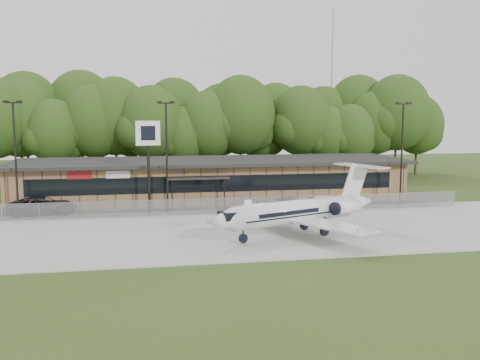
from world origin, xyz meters
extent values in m
plane|color=#314518|center=(0.00, 0.00, 0.00)|extent=(160.00, 160.00, 0.00)
cube|color=#9E9B93|center=(0.00, 8.00, 0.04)|extent=(64.00, 18.00, 0.08)
cube|color=#383835|center=(0.00, 19.50, 0.03)|extent=(50.00, 9.00, 0.06)
cube|color=#875B43|center=(0.00, 24.00, 2.00)|extent=(40.00, 10.00, 4.00)
cube|color=black|center=(0.00, 18.98, 2.30)|extent=(36.00, 0.08, 1.60)
cube|color=black|center=(0.00, 23.50, 4.15)|extent=(41.00, 11.50, 0.30)
cube|color=black|center=(-2.00, 18.40, 3.00)|extent=(6.00, 1.60, 0.20)
cube|color=maroon|center=(-13.00, 18.95, 3.40)|extent=(2.20, 0.06, 0.70)
cube|color=silver|center=(-9.50, 18.95, 3.40)|extent=(2.20, 0.06, 0.70)
cube|color=gray|center=(0.00, 15.00, 0.75)|extent=(46.00, 0.03, 1.50)
cube|color=gray|center=(0.00, 15.00, 1.50)|extent=(46.00, 0.04, 0.04)
cylinder|color=gray|center=(22.00, 48.00, 12.50)|extent=(0.20, 0.20, 25.00)
cylinder|color=black|center=(-18.00, 16.50, 5.00)|extent=(0.18, 0.18, 10.00)
cube|color=black|center=(-18.00, 16.50, 10.05)|extent=(1.20, 0.12, 0.12)
cube|color=black|center=(-18.55, 16.50, 10.12)|extent=(0.45, 0.30, 0.22)
cube|color=black|center=(-17.45, 16.50, 10.12)|extent=(0.45, 0.30, 0.22)
cylinder|color=black|center=(-5.00, 16.50, 5.00)|extent=(0.18, 0.18, 10.00)
cube|color=black|center=(-5.00, 16.50, 10.05)|extent=(1.20, 0.12, 0.12)
cube|color=black|center=(-5.55, 16.50, 10.12)|extent=(0.45, 0.30, 0.22)
cube|color=black|center=(-4.45, 16.50, 10.12)|extent=(0.45, 0.30, 0.22)
cylinder|color=black|center=(18.00, 16.50, 5.00)|extent=(0.18, 0.18, 10.00)
cube|color=black|center=(18.00, 16.50, 10.05)|extent=(1.20, 0.12, 0.12)
cube|color=black|center=(17.45, 16.50, 10.12)|extent=(0.45, 0.30, 0.22)
cube|color=black|center=(18.55, 16.50, 10.12)|extent=(0.45, 0.30, 0.22)
cylinder|color=silver|center=(3.83, 5.23, 1.83)|extent=(10.60, 5.60, 1.72)
cone|color=silver|center=(-2.14, 2.82, 1.83)|extent=(2.63, 2.40, 1.72)
cone|color=silver|center=(9.91, 7.67, 1.99)|extent=(2.83, 2.48, 1.72)
cube|color=silver|center=(5.65, 2.14, 1.34)|extent=(4.60, 6.86, 0.13)
cube|color=silver|center=(3.01, 8.72, 1.34)|extent=(4.60, 6.86, 0.13)
cylinder|color=silver|center=(7.92, 5.43, 1.99)|extent=(2.55, 1.78, 0.97)
cylinder|color=silver|center=(6.92, 7.92, 1.99)|extent=(2.55, 1.78, 0.97)
cube|color=silver|center=(9.41, 7.47, 3.54)|extent=(2.50, 1.12, 3.23)
cube|color=silver|center=(10.01, 7.71, 4.88)|extent=(3.14, 5.10, 0.11)
cube|color=black|center=(-1.45, 3.10, 2.13)|extent=(1.48, 1.60, 0.54)
cube|color=black|center=(5.62, 5.95, 0.38)|extent=(1.76, 2.71, 0.75)
cylinder|color=black|center=(-0.35, 3.54, 0.38)|extent=(0.84, 0.84, 0.24)
imported|color=#2E2E31|center=(-16.11, 17.64, 0.83)|extent=(6.21, 3.29, 1.66)
cylinder|color=black|center=(-6.65, 16.80, 4.03)|extent=(0.28, 0.28, 8.07)
cube|color=silver|center=(-6.65, 16.80, 7.36)|extent=(2.23, 0.67, 2.22)
cube|color=black|center=(-6.62, 16.67, 7.36)|extent=(1.29, 0.29, 1.31)
camera|label=1|loc=(-7.10, -32.36, 9.11)|focal=40.00mm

